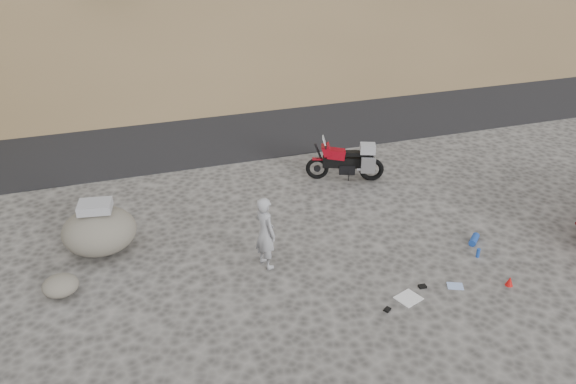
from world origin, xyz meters
The scene contains 13 objects.
ground centered at (0.00, 0.00, 0.00)m, with size 140.00×140.00×0.00m, color #3D3B38.
road centered at (0.00, 9.00, 0.00)m, with size 120.00×7.00×0.05m, color black.
motorcycle centered at (1.51, 3.46, 0.56)m, with size 2.10×1.08×1.31m.
man centered at (-1.85, 0.18, 0.00)m, with size 0.61×0.40×1.66m, color #95959A.
boulder centered at (-5.23, 1.84, 0.54)m, with size 2.02×1.88×1.24m.
small_rock centered at (-6.06, 0.47, 0.22)m, with size 0.88×0.83×0.43m.
gear_white_cloth centered at (0.54, -1.83, 0.01)m, with size 0.46×0.41×0.02m, color white.
gear_blue_mat centered at (2.99, -0.47, 0.08)m, with size 0.16×0.16×0.41m, color #1A419E.
gear_bottle centered at (2.73, -1.01, 0.11)m, with size 0.08×0.08×0.22m, color #1A419E.
gear_funnel centered at (2.74, -2.09, 0.10)m, with size 0.16×0.16×0.21m, color red.
gear_glove_a centered at (1.00, -1.60, 0.02)m, with size 0.16×0.11×0.04m, color black.
gear_glove_b centered at (-0.03, -2.03, 0.02)m, with size 0.14×0.10×0.05m, color black.
gear_blue_cloth centered at (1.66, -1.78, 0.01)m, with size 0.32×0.24×0.01m, color #99B5EC.
Camera 1 is at (-4.52, -9.57, 7.16)m, focal length 35.00 mm.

